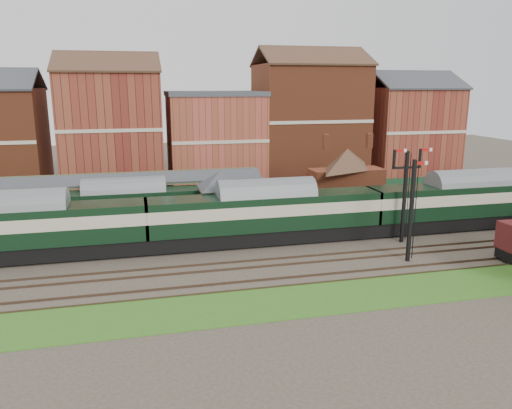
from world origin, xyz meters
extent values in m
plane|color=#473D33|center=(0.00, 0.00, 0.00)|extent=(160.00, 160.00, 0.00)
cube|color=#2D6619|center=(0.00, 16.00, 0.03)|extent=(90.00, 4.50, 0.06)
cube|color=#2D6619|center=(0.00, -12.00, 0.03)|extent=(90.00, 5.00, 0.06)
cube|color=#193823|center=(0.00, 18.00, 0.75)|extent=(90.00, 0.12, 1.50)
cube|color=#2D2D2D|center=(-5.00, 9.75, 0.50)|extent=(55.00, 3.40, 1.00)
cube|color=#586E4E|center=(-3.00, 3.25, 1.20)|extent=(3.40, 3.20, 2.40)
cube|color=#4E5233|center=(-3.00, 3.25, 3.40)|extent=(3.60, 3.40, 2.00)
pyramid|color=#383A3F|center=(-3.00, 3.25, 5.20)|extent=(5.40, 5.40, 1.60)
cube|color=maroon|center=(5.00, 3.25, 1.10)|extent=(3.00, 2.40, 2.20)
cube|color=#4C3323|center=(5.00, 2.60, 2.55)|extent=(3.20, 1.34, 0.79)
cube|color=#4C3323|center=(5.00, 3.90, 2.55)|extent=(3.20, 1.34, 0.79)
cube|color=brown|center=(12.00, 9.75, 2.75)|extent=(8.00, 3.00, 3.50)
pyramid|color=#4C3323|center=(12.00, 9.75, 5.60)|extent=(8.10, 8.10, 2.20)
cube|color=brown|center=(9.50, 9.75, 6.10)|extent=(0.60, 0.60, 1.60)
cube|color=brown|center=(14.50, 9.75, 6.10)|extent=(0.60, 0.60, 1.60)
cube|color=#4E5233|center=(-22.00, 8.45, 2.70)|extent=(0.22, 0.22, 3.40)
cube|color=#4E5233|center=(0.00, 11.05, 2.70)|extent=(0.22, 0.22, 3.40)
cube|color=#383A3F|center=(-11.00, 8.80, 4.60)|extent=(26.00, 1.99, 0.90)
cube|color=#383A3F|center=(-11.00, 10.70, 4.60)|extent=(26.00, 1.99, 0.90)
cube|color=#4E5233|center=(-11.00, 9.75, 4.98)|extent=(26.00, 0.20, 0.20)
cube|color=black|center=(12.00, -2.50, 4.00)|extent=(0.25, 0.25, 8.00)
cube|color=black|center=(12.00, -2.50, 6.60)|extent=(2.60, 0.18, 0.18)
cube|color=#B2140F|center=(11.35, -2.50, 8.05)|extent=(1.10, 0.08, 0.25)
cube|color=#B2140F|center=(13.75, -2.50, 8.05)|extent=(1.10, 0.08, 0.25)
cube|color=black|center=(10.00, -7.00, 4.00)|extent=(0.25, 0.25, 8.00)
cube|color=#B2140F|center=(10.55, -7.00, 7.70)|extent=(1.10, 0.08, 0.25)
cube|color=maroon|center=(-13.00, 25.00, 7.50)|extent=(12.00, 10.00, 15.00)
cube|color=#AC4737|center=(0.00, 25.00, 6.00)|extent=(12.00, 10.00, 12.00)
cube|color=brown|center=(13.00, 25.00, 8.00)|extent=(14.00, 10.00, 16.00)
cube|color=maroon|center=(28.00, 25.00, 6.50)|extent=(12.00, 10.00, 13.00)
cube|color=black|center=(-19.69, 0.00, 0.77)|extent=(20.05, 2.81, 1.23)
cube|color=black|center=(-19.69, 0.00, 2.83)|extent=(20.05, 3.12, 2.90)
cube|color=beige|center=(-19.69, 0.00, 3.18)|extent=(20.07, 3.16, 1.00)
cube|color=slate|center=(-19.69, 0.00, 4.45)|extent=(20.05, 3.12, 0.67)
cube|color=black|center=(0.36, 0.00, 0.77)|extent=(20.05, 2.81, 1.23)
cube|color=black|center=(0.36, 0.00, 2.83)|extent=(20.05, 3.12, 2.90)
cube|color=beige|center=(0.36, 0.00, 3.18)|extent=(20.07, 3.16, 1.00)
cube|color=slate|center=(0.36, 0.00, 4.45)|extent=(20.05, 3.12, 0.67)
cube|color=black|center=(20.41, 0.00, 0.77)|extent=(20.05, 2.81, 1.23)
cube|color=black|center=(20.41, 0.00, 2.83)|extent=(20.05, 3.12, 2.90)
cube|color=beige|center=(20.41, 0.00, 3.18)|extent=(20.07, 3.16, 1.00)
cube|color=slate|center=(20.41, 0.00, 4.45)|extent=(20.05, 3.12, 0.67)
cube|color=black|center=(-11.45, 6.50, 0.71)|extent=(18.06, 2.53, 1.10)
cube|color=black|center=(-11.45, 6.50, 2.57)|extent=(18.06, 2.81, 2.61)
cube|color=beige|center=(-11.45, 6.50, 2.88)|extent=(18.08, 2.85, 0.90)
cube|color=slate|center=(-11.45, 6.50, 4.02)|extent=(18.06, 2.81, 0.60)
camera|label=1|loc=(-10.15, -40.07, 13.44)|focal=35.00mm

